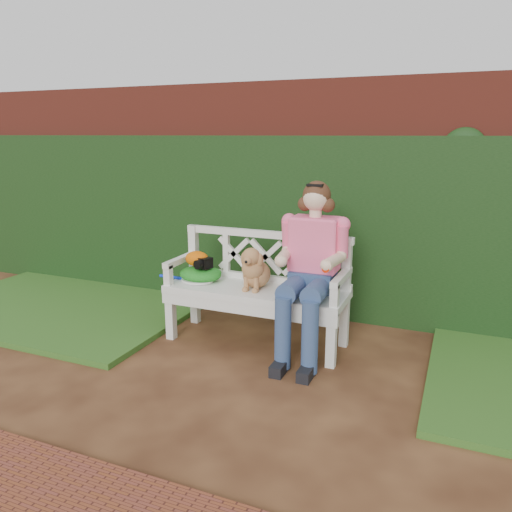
% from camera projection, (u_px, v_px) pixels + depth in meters
% --- Properties ---
extents(ground, '(60.00, 60.00, 0.00)m').
position_uv_depth(ground, '(249.00, 393.00, 3.39)').
color(ground, '#341B10').
extents(brick_wall, '(10.00, 0.30, 2.20)m').
position_uv_depth(brick_wall, '(327.00, 199.00, 4.83)').
color(brick_wall, maroon).
rests_on(brick_wall, ground).
extents(ivy_hedge, '(10.00, 0.18, 1.70)m').
position_uv_depth(ivy_hedge, '(320.00, 228.00, 4.69)').
color(ivy_hedge, '#1D3D16').
rests_on(ivy_hedge, ground).
extents(grass_left, '(2.60, 2.00, 0.05)m').
position_uv_depth(grass_left, '(69.00, 304.00, 5.09)').
color(grass_left, '#27591C').
rests_on(grass_left, ground).
extents(garden_bench, '(1.59, 0.62, 0.48)m').
position_uv_depth(garden_bench, '(256.00, 315.00, 4.17)').
color(garden_bench, white).
rests_on(garden_bench, ground).
extents(seated_woman, '(0.59, 0.77, 1.33)m').
position_uv_depth(seated_woman, '(312.00, 273.00, 3.87)').
color(seated_woman, '#D63C53').
rests_on(seated_woman, ground).
extents(dog, '(0.35, 0.40, 0.36)m').
position_uv_depth(dog, '(255.00, 267.00, 4.06)').
color(dog, olive).
rests_on(dog, garden_bench).
extents(tennis_racket, '(0.59, 0.40, 0.03)m').
position_uv_depth(tennis_racket, '(195.00, 280.00, 4.29)').
color(tennis_racket, white).
rests_on(tennis_racket, garden_bench).
extents(green_bag, '(0.44, 0.39, 0.13)m').
position_uv_depth(green_bag, '(200.00, 274.00, 4.29)').
color(green_bag, '#236E2A').
rests_on(green_bag, garden_bench).
extents(camera_item, '(0.16, 0.14, 0.09)m').
position_uv_depth(camera_item, '(203.00, 262.00, 4.23)').
color(camera_item, black).
rests_on(camera_item, green_bag).
extents(baseball_glove, '(0.24, 0.21, 0.13)m').
position_uv_depth(baseball_glove, '(197.00, 259.00, 4.27)').
color(baseball_glove, '#DA5C05').
rests_on(baseball_glove, green_bag).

